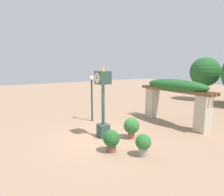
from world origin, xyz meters
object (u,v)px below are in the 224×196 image
at_px(potted_plant_near_left, 131,126).
at_px(potted_plant_far_left, 143,143).
at_px(potted_plant_near_right, 111,140).
at_px(lamp_post, 92,91).
at_px(pedestal_clock, 103,100).

relative_size(potted_plant_near_left, potted_plant_far_left, 1.14).
xyz_separation_m(potted_plant_near_right, lamp_post, (-4.40, 1.40, 1.38)).
relative_size(potted_plant_far_left, lamp_post, 0.31).
bearing_deg(potted_plant_far_left, lamp_post, 173.84).
xyz_separation_m(potted_plant_near_left, potted_plant_near_right, (0.75, -1.61, -0.07)).
bearing_deg(potted_plant_far_left, potted_plant_near_left, 155.38).
bearing_deg(lamp_post, potted_plant_near_left, 3.24).
bearing_deg(potted_plant_near_right, lamp_post, 162.35).
height_order(potted_plant_near_left, lamp_post, lamp_post).
bearing_deg(lamp_post, potted_plant_far_left, -6.16).
relative_size(pedestal_clock, potted_plant_far_left, 3.94).
xyz_separation_m(pedestal_clock, potted_plant_far_left, (2.58, 0.25, -1.33)).
height_order(pedestal_clock, potted_plant_far_left, pedestal_clock).
bearing_deg(pedestal_clock, potted_plant_near_left, 50.17).
xyz_separation_m(pedestal_clock, lamp_post, (-2.79, 0.83, 0.06)).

